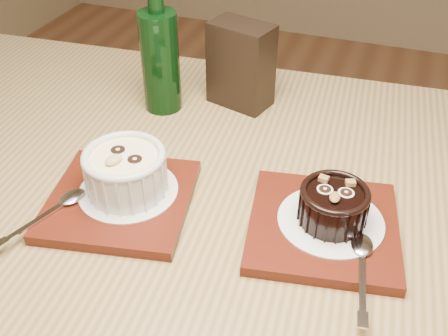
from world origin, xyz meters
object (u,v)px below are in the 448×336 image
(tray_right, at_px, (323,227))
(condiment_stand, at_px, (241,65))
(ramekin_dark, at_px, (333,204))
(table, at_px, (210,247))
(ramekin_white, at_px, (125,170))
(tray_left, at_px, (120,200))
(green_bottle, at_px, (160,58))

(tray_right, bearing_deg, condiment_stand, 126.63)
(ramekin_dark, height_order, condiment_stand, condiment_stand)
(table, height_order, ramekin_white, ramekin_white)
(ramekin_white, distance_m, ramekin_dark, 0.26)
(tray_left, xyz_separation_m, ramekin_white, (0.01, 0.01, 0.04))
(tray_left, height_order, ramekin_white, ramekin_white)
(tray_left, bearing_deg, table, 25.11)
(table, relative_size, ramekin_white, 11.84)
(green_bottle, bearing_deg, ramekin_white, -75.67)
(tray_left, xyz_separation_m, ramekin_dark, (0.27, 0.05, 0.04))
(tray_left, bearing_deg, tray_right, 8.95)
(tray_right, height_order, ramekin_dark, ramekin_dark)
(table, xyz_separation_m, tray_right, (0.15, -0.01, 0.10))
(green_bottle, bearing_deg, condiment_stand, 26.33)
(tray_right, relative_size, green_bottle, 0.78)
(tray_right, relative_size, condiment_stand, 1.29)
(ramekin_white, distance_m, tray_right, 0.26)
(green_bottle, bearing_deg, tray_right, -33.38)
(ramekin_white, height_order, green_bottle, green_bottle)
(ramekin_dark, bearing_deg, table, 173.44)
(tray_right, height_order, condiment_stand, condiment_stand)
(tray_left, bearing_deg, green_bottle, 102.26)
(table, height_order, green_bottle, green_bottle)
(tray_right, distance_m, ramekin_dark, 0.04)
(condiment_stand, distance_m, green_bottle, 0.13)
(tray_left, xyz_separation_m, tray_right, (0.26, 0.04, 0.00))
(condiment_stand, bearing_deg, tray_left, -101.68)
(ramekin_white, bearing_deg, table, 40.29)
(table, distance_m, condiment_stand, 0.30)
(tray_right, relative_size, ramekin_dark, 2.16)
(table, bearing_deg, green_bottle, 128.61)
(table, bearing_deg, ramekin_white, -159.64)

